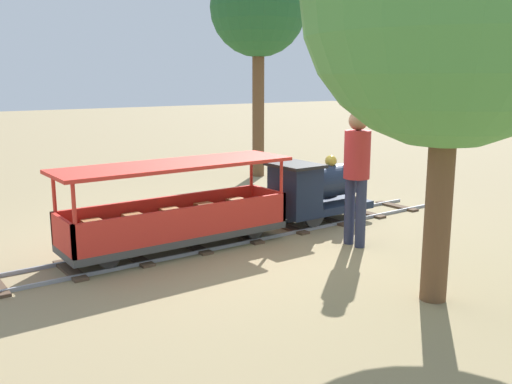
{
  "coord_description": "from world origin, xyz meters",
  "views": [
    {
      "loc": [
        5.53,
        -3.7,
        1.94
      ],
      "look_at": [
        0.0,
        0.3,
        0.55
      ],
      "focal_mm": 39.64,
      "sensor_mm": 36.0,
      "label": 1
    }
  ],
  "objects": [
    {
      "name": "ground_plane",
      "position": [
        0.0,
        0.0,
        0.0
      ],
      "size": [
        60.0,
        60.0,
        0.0
      ],
      "primitive_type": "plane",
      "color": "#8C7A56"
    },
    {
      "name": "track",
      "position": [
        0.0,
        0.1,
        0.02
      ],
      "size": [
        0.72,
        6.4,
        0.04
      ],
      "color": "gray",
      "rests_on": "ground_plane"
    },
    {
      "name": "locomotive",
      "position": [
        0.0,
        1.31,
        0.48
      ],
      "size": [
        0.68,
        1.44,
        1.02
      ],
      "color": "#192338",
      "rests_on": "ground_plane"
    },
    {
      "name": "passenger_car",
      "position": [
        0.0,
        -0.8,
        0.42
      ],
      "size": [
        0.78,
        2.7,
        0.97
      ],
      "color": "#3F3F3F",
      "rests_on": "ground_plane"
    },
    {
      "name": "conductor_person",
      "position": [
        1.03,
        0.98,
        0.96
      ],
      "size": [
        0.3,
        0.3,
        1.62
      ],
      "color": "#282D47",
      "rests_on": "ground_plane"
    },
    {
      "name": "oak_tree_near",
      "position": [
        -3.51,
        2.89,
        3.2
      ],
      "size": [
        1.84,
        1.84,
        4.16
      ],
      "color": "brown",
      "rests_on": "ground_plane"
    }
  ]
}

